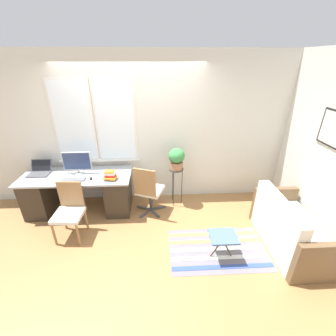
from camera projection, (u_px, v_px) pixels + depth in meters
ground_plane at (135, 220)px, 3.92m from camera, size 14.00×14.00×0.00m
wall_back_with_window at (132, 132)px, 4.05m from camera, size 9.00×0.12×2.70m
wall_right_with_picture at (313, 144)px, 3.46m from camera, size 0.08×9.00×2.70m
desk at (79, 192)px, 4.03m from camera, size 1.88×0.73×0.72m
laptop at (40, 171)px, 3.93m from camera, size 0.35×0.32×0.21m
monitor at (77, 162)px, 3.87m from camera, size 0.48×0.17×0.40m
keyboard at (73, 180)px, 3.73m from camera, size 0.38×0.12×0.02m
mouse at (91, 179)px, 3.75m from camera, size 0.04×0.07×0.03m
book_stack at (110, 175)px, 3.73m from camera, size 0.22×0.19×0.16m
desk_chair_wooden at (69, 210)px, 3.43m from camera, size 0.44×0.45×0.87m
office_chair_swivel at (148, 190)px, 3.90m from camera, size 0.55×0.58×0.94m
couch_loveseat at (290, 230)px, 3.28m from camera, size 0.71×1.33×0.81m
plant_stand at (176, 173)px, 4.12m from camera, size 0.26×0.26×0.74m
potted_plant at (176, 158)px, 3.99m from camera, size 0.29×0.29×0.39m
floor_rug_striped at (217, 249)px, 3.32m from camera, size 1.42×0.87×0.01m
folding_stool at (223, 238)px, 3.05m from camera, size 0.37×0.31×0.39m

